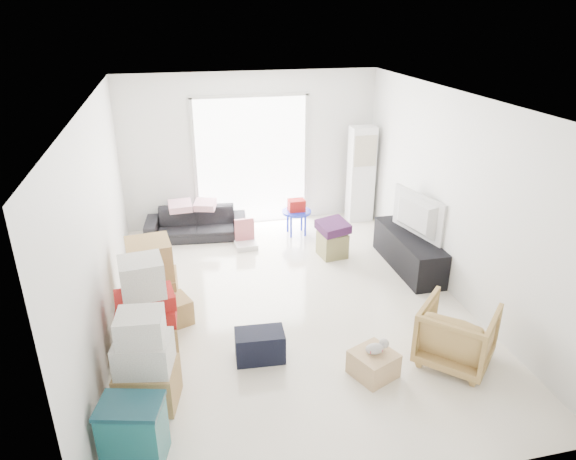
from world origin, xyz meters
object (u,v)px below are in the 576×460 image
(tv_console, at_px, (409,251))
(storage_bins, at_px, (133,432))
(ottoman, at_px, (332,244))
(television, at_px, (411,231))
(ac_tower, at_px, (361,174))
(armchair, at_px, (457,332))
(wood_crate, at_px, (373,364))
(kids_table, at_px, (296,210))
(sofa, at_px, (196,219))

(tv_console, distance_m, storage_bins, 4.83)
(storage_bins, distance_m, ottoman, 4.53)
(television, relative_size, storage_bins, 1.78)
(ac_tower, distance_m, ottoman, 1.81)
(armchair, height_order, ottoman, armchair)
(ac_tower, relative_size, ottoman, 4.39)
(armchair, bearing_deg, tv_console, -57.10)
(wood_crate, bearing_deg, kids_table, 88.57)
(television, bearing_deg, storage_bins, 113.06)
(storage_bins, relative_size, kids_table, 0.97)
(kids_table, xyz_separation_m, wood_crate, (-0.10, -3.86, -0.31))
(television, height_order, kids_table, television)
(ac_tower, distance_m, storage_bins, 6.23)
(storage_bins, relative_size, wood_crate, 1.47)
(sofa, relative_size, armchair, 2.20)
(wood_crate, bearing_deg, storage_bins, -166.20)
(storage_bins, bearing_deg, tv_console, 36.16)
(ac_tower, bearing_deg, storage_bins, -128.35)
(sofa, bearing_deg, wood_crate, -62.78)
(tv_console, distance_m, ottoman, 1.19)
(kids_table, bearing_deg, armchair, -77.14)
(sofa, distance_m, kids_table, 1.73)
(ac_tower, xyz_separation_m, kids_table, (-1.31, -0.41, -0.42))
(ac_tower, xyz_separation_m, ottoman, (-0.96, -1.38, -0.68))
(tv_console, bearing_deg, ac_tower, 91.42)
(tv_console, bearing_deg, armchair, -102.19)
(ac_tower, bearing_deg, wood_crate, -108.22)
(sofa, bearing_deg, television, -25.50)
(tv_console, xyz_separation_m, kids_table, (-1.36, 1.61, 0.19))
(sofa, relative_size, kids_table, 2.67)
(sofa, height_order, storage_bins, sofa)
(ac_tower, relative_size, armchair, 2.26)
(armchair, bearing_deg, kids_table, -32.05)
(storage_bins, relative_size, ottoman, 1.55)
(armchair, xyz_separation_m, kids_table, (-0.88, 3.84, 0.07))
(ac_tower, bearing_deg, tv_console, -88.58)
(ac_tower, distance_m, armchair, 4.29)
(tv_console, bearing_deg, wood_crate, -122.87)
(tv_console, bearing_deg, storage_bins, -143.84)
(television, xyz_separation_m, sofa, (-3.07, 1.87, -0.28))
(tv_console, distance_m, armchair, 2.28)
(storage_bins, bearing_deg, ac_tower, 51.65)
(television, height_order, storage_bins, television)
(television, xyz_separation_m, wood_crate, (-1.45, -2.25, -0.47))
(ac_tower, xyz_separation_m, wood_crate, (-1.40, -4.26, -0.73))
(tv_console, bearing_deg, ottoman, 147.66)
(ottoman, distance_m, wood_crate, 2.92)
(ac_tower, bearing_deg, kids_table, -162.66)
(ac_tower, xyz_separation_m, sofa, (-3.02, -0.15, -0.54))
(armchair, xyz_separation_m, storage_bins, (-3.42, -0.62, -0.08))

